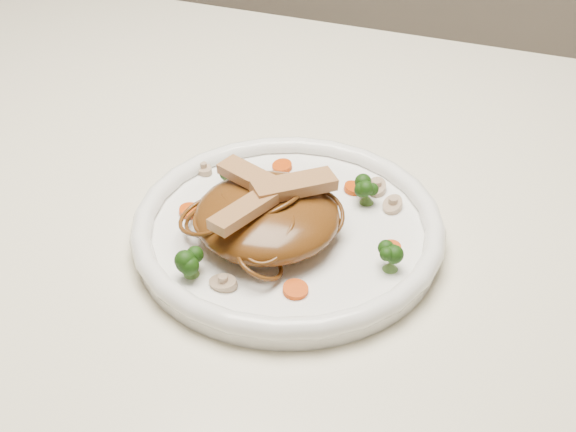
% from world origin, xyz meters
% --- Properties ---
extents(table, '(1.20, 0.80, 0.75)m').
position_xyz_m(table, '(0.00, 0.00, 0.65)').
color(table, '#F1E9CC').
rests_on(table, ground).
extents(plate, '(0.31, 0.31, 0.02)m').
position_xyz_m(plate, '(0.06, -0.09, 0.76)').
color(plate, white).
rests_on(plate, table).
extents(noodle_mound, '(0.14, 0.14, 0.04)m').
position_xyz_m(noodle_mound, '(0.05, -0.10, 0.79)').
color(noodle_mound, '#5F3512').
rests_on(noodle_mound, plate).
extents(chicken_a, '(0.07, 0.07, 0.01)m').
position_xyz_m(chicken_a, '(0.07, -0.09, 0.82)').
color(chicken_a, tan).
rests_on(chicken_a, noodle_mound).
extents(chicken_b, '(0.07, 0.05, 0.01)m').
position_xyz_m(chicken_b, '(0.03, -0.09, 0.82)').
color(chicken_b, tan).
rests_on(chicken_b, noodle_mound).
extents(chicken_c, '(0.05, 0.07, 0.01)m').
position_xyz_m(chicken_c, '(0.04, -0.14, 0.82)').
color(chicken_c, tan).
rests_on(chicken_c, noodle_mound).
extents(broccoli_0, '(0.04, 0.04, 0.03)m').
position_xyz_m(broccoli_0, '(0.12, -0.02, 0.78)').
color(broccoli_0, '#1C480F').
rests_on(broccoli_0, plate).
extents(broccoli_1, '(0.03, 0.03, 0.03)m').
position_xyz_m(broccoli_1, '(-0.02, -0.04, 0.78)').
color(broccoli_1, '#1C480F').
rests_on(broccoli_1, plate).
extents(broccoli_2, '(0.03, 0.03, 0.03)m').
position_xyz_m(broccoli_2, '(0.00, -0.18, 0.78)').
color(broccoli_2, '#1C480F').
rests_on(broccoli_2, plate).
extents(broccoli_3, '(0.03, 0.03, 0.03)m').
position_xyz_m(broccoli_3, '(0.16, -0.11, 0.78)').
color(broccoli_3, '#1C480F').
rests_on(broccoli_3, plate).
extents(carrot_0, '(0.03, 0.03, 0.00)m').
position_xyz_m(carrot_0, '(0.10, -0.01, 0.77)').
color(carrot_0, '#EE4F08').
rests_on(carrot_0, plate).
extents(carrot_1, '(0.03, 0.03, 0.00)m').
position_xyz_m(carrot_1, '(-0.03, -0.10, 0.77)').
color(carrot_1, '#EE4F08').
rests_on(carrot_1, plate).
extents(carrot_2, '(0.02, 0.02, 0.00)m').
position_xyz_m(carrot_2, '(0.16, -0.09, 0.77)').
color(carrot_2, '#EE4F08').
rests_on(carrot_2, plate).
extents(carrot_3, '(0.02, 0.02, 0.00)m').
position_xyz_m(carrot_3, '(0.02, 0.01, 0.77)').
color(carrot_3, '#EE4F08').
rests_on(carrot_3, plate).
extents(carrot_4, '(0.03, 0.03, 0.00)m').
position_xyz_m(carrot_4, '(0.10, -0.17, 0.77)').
color(carrot_4, '#EE4F08').
rests_on(carrot_4, plate).
extents(mushroom_0, '(0.03, 0.03, 0.01)m').
position_xyz_m(mushroom_0, '(0.04, -0.18, 0.77)').
color(mushroom_0, '#C5B394').
rests_on(mushroom_0, plate).
extents(mushroom_1, '(0.03, 0.03, 0.01)m').
position_xyz_m(mushroom_1, '(0.15, -0.02, 0.77)').
color(mushroom_1, '#C5B394').
rests_on(mushroom_1, plate).
extents(mushroom_2, '(0.03, 0.03, 0.01)m').
position_xyz_m(mushroom_2, '(-0.05, -0.03, 0.77)').
color(mushroom_2, '#C5B394').
rests_on(mushroom_2, plate).
extents(mushroom_3, '(0.03, 0.03, 0.01)m').
position_xyz_m(mushroom_3, '(0.12, 0.00, 0.77)').
color(mushroom_3, '#C5B394').
rests_on(mushroom_3, plate).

